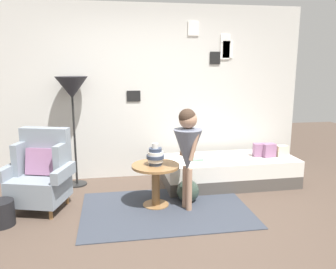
% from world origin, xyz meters
% --- Properties ---
extents(ground_plane, '(12.00, 12.00, 0.00)m').
position_xyz_m(ground_plane, '(0.00, 0.00, 0.00)').
color(ground_plane, '#4C3D33').
extents(gallery_wall, '(4.80, 0.12, 2.60)m').
position_xyz_m(gallery_wall, '(0.00, 1.95, 1.30)').
color(gallery_wall, beige).
rests_on(gallery_wall, ground).
extents(rug, '(2.00, 1.35, 0.01)m').
position_xyz_m(rug, '(0.05, 0.56, 0.01)').
color(rug, '#333842').
rests_on(rug, ground).
extents(armchair, '(0.87, 0.75, 0.97)m').
position_xyz_m(armchair, '(-1.42, 0.88, 0.44)').
color(armchair, olive).
rests_on(armchair, ground).
extents(daybed, '(1.91, 0.82, 0.40)m').
position_xyz_m(daybed, '(1.12, 1.31, 0.20)').
color(daybed, '#4C4742').
rests_on(daybed, ground).
extents(pillow_head, '(0.16, 0.12, 0.16)m').
position_xyz_m(pillow_head, '(1.89, 1.25, 0.48)').
color(pillow_head, beige).
rests_on(pillow_head, daybed).
extents(pillow_mid, '(0.20, 0.15, 0.20)m').
position_xyz_m(pillow_mid, '(1.69, 1.25, 0.50)').
color(pillow_mid, gray).
rests_on(pillow_mid, daybed).
extents(pillow_back, '(0.22, 0.14, 0.19)m').
position_xyz_m(pillow_back, '(1.59, 1.30, 0.50)').
color(pillow_back, gray).
rests_on(pillow_back, daybed).
extents(side_table, '(0.58, 0.58, 0.53)m').
position_xyz_m(side_table, '(-0.05, 0.71, 0.38)').
color(side_table, olive).
rests_on(side_table, ground).
extents(vase_striped, '(0.22, 0.22, 0.27)m').
position_xyz_m(vase_striped, '(-0.05, 0.70, 0.64)').
color(vase_striped, '#2D384C').
rests_on(vase_striped, side_table).
extents(floor_lamp, '(0.45, 0.45, 1.56)m').
position_xyz_m(floor_lamp, '(-1.08, 1.64, 1.36)').
color(floor_lamp, black).
rests_on(floor_lamp, ground).
extents(person_child, '(0.34, 0.34, 1.23)m').
position_xyz_m(person_child, '(0.31, 0.54, 0.80)').
color(person_child, '#A37A60').
rests_on(person_child, ground).
extents(book_on_daybed, '(0.22, 0.16, 0.03)m').
position_xyz_m(book_on_daybed, '(0.58, 1.26, 0.42)').
color(book_on_daybed, gray).
rests_on(book_on_daybed, daybed).
extents(demijohn_near, '(0.29, 0.29, 0.37)m').
position_xyz_m(demijohn_near, '(0.38, 0.76, 0.15)').
color(demijohn_near, '#2D3D33').
rests_on(demijohn_near, ground).
extents(magazine_basket, '(0.28, 0.28, 0.28)m').
position_xyz_m(magazine_basket, '(-1.78, 0.46, 0.14)').
color(magazine_basket, black).
rests_on(magazine_basket, ground).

